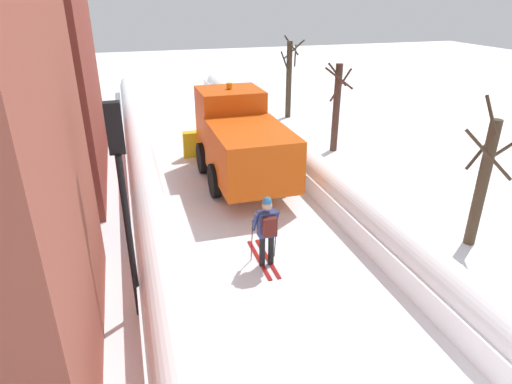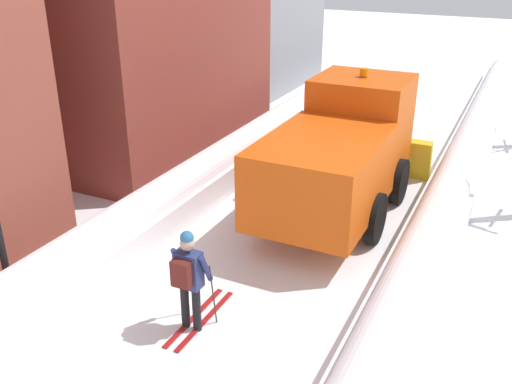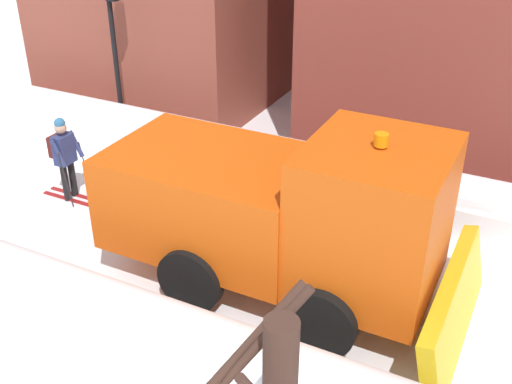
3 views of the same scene
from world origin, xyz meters
The scene contains 5 objects.
ground_plane centered at (0.00, 10.00, 0.00)m, with size 80.00×80.00×0.00m, color white.
snowbank_left centered at (-2.79, 10.00, 0.52)m, with size 1.10×36.00×1.14m.
snowbank_right centered at (2.79, 10.00, 0.46)m, with size 1.10×36.00×1.04m.
plow_truck centered at (0.46, 11.31, 1.48)m, with size 3.20×5.98×3.12m.
skier centered at (-0.31, 5.99, 1.00)m, with size 0.62×1.80×1.81m.
Camera 2 is at (4.01, -0.46, 5.93)m, focal length 39.94 mm.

